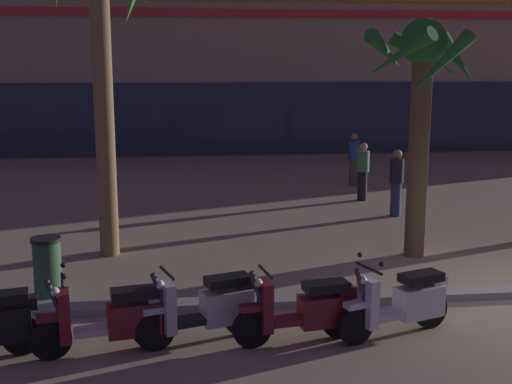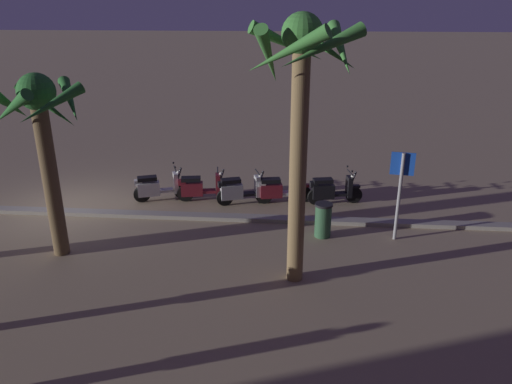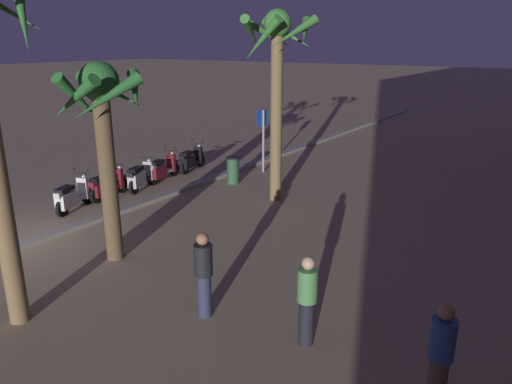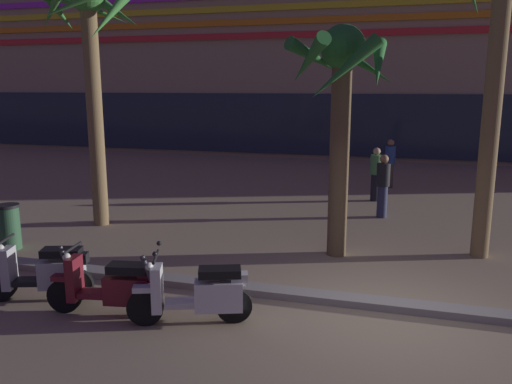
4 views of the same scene
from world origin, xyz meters
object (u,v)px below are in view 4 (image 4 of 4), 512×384
(scooter_white_mid_rear, at_px, (199,294))
(pedestrian_strolling_near_curb, at_px, (376,173))
(scooter_silver_last_in_row, at_px, (46,273))
(litter_bin, at_px, (9,226))
(pedestrian_window_shopping, at_px, (383,185))
(palm_tree_near_sign, at_px, (502,10))
(palm_tree_by_mall_entrance, at_px, (341,89))
(scooter_maroon_lead_nearest, at_px, (111,287))
(pedestrian_by_palm_tree, at_px, (390,162))
(palm_tree_mid_walkway, at_px, (89,43))

(scooter_white_mid_rear, distance_m, pedestrian_strolling_near_curb, 9.20)
(scooter_silver_last_in_row, bearing_deg, litter_bin, 140.33)
(pedestrian_window_shopping, bearing_deg, scooter_white_mid_rear, -107.64)
(scooter_silver_last_in_row, distance_m, palm_tree_near_sign, 9.16)
(palm_tree_by_mall_entrance, bearing_deg, pedestrian_strolling_near_curb, 85.07)
(pedestrian_strolling_near_curb, height_order, litter_bin, pedestrian_strolling_near_curb)
(scooter_maroon_lead_nearest, relative_size, pedestrian_strolling_near_curb, 1.10)
(litter_bin, bearing_deg, pedestrian_by_palm_tree, 50.63)
(scooter_maroon_lead_nearest, distance_m, pedestrian_strolling_near_curb, 9.67)
(scooter_maroon_lead_nearest, height_order, palm_tree_by_mall_entrance, palm_tree_by_mall_entrance)
(pedestrian_by_palm_tree, height_order, litter_bin, pedestrian_by_palm_tree)
(scooter_maroon_lead_nearest, bearing_deg, palm_tree_near_sign, 37.96)
(palm_tree_near_sign, bearing_deg, pedestrian_window_shopping, 127.14)
(scooter_silver_last_in_row, xyz_separation_m, scooter_white_mid_rear, (2.64, -0.09, -0.01))
(scooter_silver_last_in_row, relative_size, palm_tree_by_mall_entrance, 0.38)
(scooter_silver_last_in_row, distance_m, pedestrian_by_palm_tree, 12.16)
(scooter_white_mid_rear, xyz_separation_m, pedestrian_strolling_near_curb, (1.94, 8.99, 0.38))
(scooter_maroon_lead_nearest, distance_m, palm_tree_near_sign, 8.34)
(scooter_silver_last_in_row, xyz_separation_m, palm_tree_mid_walkway, (-1.77, 4.31, 3.86))
(palm_tree_by_mall_entrance, relative_size, pedestrian_by_palm_tree, 2.78)
(scooter_silver_last_in_row, relative_size, pedestrian_strolling_near_curb, 1.06)
(palm_tree_by_mall_entrance, distance_m, pedestrian_window_shopping, 4.21)
(scooter_white_mid_rear, height_order, palm_tree_by_mall_entrance, palm_tree_by_mall_entrance)
(scooter_silver_last_in_row, height_order, scooter_white_mid_rear, scooter_white_mid_rear)
(scooter_silver_last_in_row, distance_m, scooter_white_mid_rear, 2.65)
(litter_bin, bearing_deg, pedestrian_strolling_near_curb, 43.97)
(scooter_silver_last_in_row, distance_m, palm_tree_by_mall_entrance, 6.16)
(scooter_silver_last_in_row, xyz_separation_m, pedestrian_strolling_near_curb, (4.59, 8.90, 0.37))
(palm_tree_near_sign, xyz_separation_m, pedestrian_by_palm_tree, (-2.00, 6.88, -3.86))
(scooter_white_mid_rear, relative_size, palm_tree_near_sign, 0.27)
(palm_tree_by_mall_entrance, height_order, pedestrian_window_shopping, palm_tree_by_mall_entrance)
(palm_tree_near_sign, height_order, pedestrian_window_shopping, palm_tree_near_sign)
(pedestrian_strolling_near_curb, xyz_separation_m, pedestrian_window_shopping, (0.29, -1.96, 0.03))
(palm_tree_by_mall_entrance, relative_size, pedestrian_window_shopping, 2.74)
(palm_tree_mid_walkway, xyz_separation_m, litter_bin, (-0.72, -2.24, -3.83))
(pedestrian_window_shopping, height_order, litter_bin, pedestrian_window_shopping)
(scooter_white_mid_rear, bearing_deg, pedestrian_strolling_near_curb, 77.79)
(palm_tree_near_sign, distance_m, pedestrian_strolling_near_curb, 6.51)
(palm_tree_near_sign, bearing_deg, scooter_maroon_lead_nearest, -142.04)
(palm_tree_mid_walkway, height_order, pedestrian_strolling_near_curb, palm_tree_mid_walkway)
(scooter_white_mid_rear, xyz_separation_m, litter_bin, (-5.14, 2.15, 0.03))
(scooter_white_mid_rear, xyz_separation_m, palm_tree_near_sign, (4.28, 4.32, 4.26))
(scooter_maroon_lead_nearest, xyz_separation_m, pedestrian_strolling_near_curb, (3.31, 9.08, 0.39))
(pedestrian_window_shopping, bearing_deg, pedestrian_strolling_near_curb, 98.33)
(scooter_silver_last_in_row, relative_size, palm_tree_mid_walkway, 0.29)
(palm_tree_mid_walkway, bearing_deg, scooter_maroon_lead_nearest, -55.79)
(pedestrian_strolling_near_curb, bearing_deg, litter_bin, -136.03)
(scooter_white_mid_rear, distance_m, palm_tree_mid_walkway, 7.33)
(litter_bin, bearing_deg, palm_tree_mid_walkway, 72.24)
(palm_tree_by_mall_entrance, bearing_deg, palm_tree_mid_walkway, 172.94)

